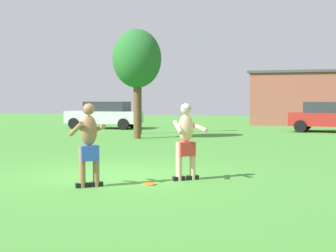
# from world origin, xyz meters

# --- Properties ---
(ground_plane) EXTENTS (80.00, 80.00, 0.00)m
(ground_plane) POSITION_xyz_m (0.00, 0.00, 0.00)
(ground_plane) COLOR #428433
(player_with_cap) EXTENTS (0.79, 0.76, 1.65)m
(player_with_cap) POSITION_xyz_m (1.71, -0.07, 0.90)
(player_with_cap) COLOR black
(player_with_cap) RESTS_ON ground_plane
(player_in_blue) EXTENTS (0.83, 0.73, 1.65)m
(player_in_blue) POSITION_xyz_m (0.11, -1.43, 0.86)
(player_in_blue) COLOR black
(player_in_blue) RESTS_ON ground_plane
(frisbee) EXTENTS (0.28, 0.28, 0.03)m
(frisbee) POSITION_xyz_m (1.15, -0.83, 0.01)
(frisbee) COLOR orange
(frisbee) RESTS_ON ground_plane
(car_red_near_post) EXTENTS (4.47, 2.40, 1.58)m
(car_red_near_post) POSITION_xyz_m (4.88, 16.87, 0.82)
(car_red_near_post) COLOR maroon
(car_red_near_post) RESTS_ON ground_plane
(car_silver_mid_lot) EXTENTS (4.41, 2.25, 1.58)m
(car_silver_mid_lot) POSITION_xyz_m (-7.74, 16.19, 0.82)
(car_silver_mid_lot) COLOR silver
(car_silver_mid_lot) RESTS_ON ground_plane
(lamp_post) EXTENTS (0.60, 0.24, 5.07)m
(lamp_post) POSITION_xyz_m (-4.21, 12.73, 3.16)
(lamp_post) COLOR black
(lamp_post) RESTS_ON ground_plane
(outbuilding_behind_lot) EXTENTS (9.95, 6.37, 3.57)m
(outbuilding_behind_lot) POSITION_xyz_m (4.66, 25.07, 1.79)
(outbuilding_behind_lot) COLOR brown
(outbuilding_behind_lot) RESTS_ON ground_plane
(tree_right_field) EXTENTS (2.13, 2.13, 4.76)m
(tree_right_field) POSITION_xyz_m (-3.31, 9.98, 3.44)
(tree_right_field) COLOR brown
(tree_right_field) RESTS_ON ground_plane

